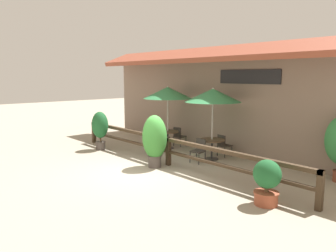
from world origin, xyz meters
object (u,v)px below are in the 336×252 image
object	(u,v)px
chair_middle_streetside	(199,150)
chair_middle_wallside	(224,144)
chair_near_streetside	(154,140)
potted_plant_small_flowering	(100,127)
dining_table_near	(168,134)
potted_plant_corner_fern	(267,181)
patio_umbrella_near	(168,93)
dining_table_middle	(212,143)
chair_near_wallside	(179,135)
potted_plant_entrance_palm	(155,139)
patio_umbrella_middle	(213,95)

from	to	relation	value
chair_middle_streetside	chair_middle_wallside	world-z (taller)	same
chair_near_streetside	potted_plant_small_flowering	size ratio (longest dim) A/B	0.53
dining_table_near	potted_plant_corner_fern	xyz separation A→B (m)	(6.13, -2.31, -0.01)
patio_umbrella_near	dining_table_near	size ratio (longest dim) A/B	2.85
chair_near_streetside	chair_middle_streetside	xyz separation A→B (m)	(2.45, 0.02, 0.00)
chair_near_streetside	chair_middle_streetside	size ratio (longest dim) A/B	1.00
potted_plant_corner_fern	dining_table_middle	bearing A→B (deg)	148.04
patio_umbrella_near	chair_near_wallside	distance (m)	2.00
potted_plant_entrance_palm	potted_plant_small_flowering	xyz separation A→B (m)	(-3.54, -0.01, -0.01)
dining_table_near	chair_near_streetside	distance (m)	0.71
chair_near_streetside	potted_plant_corner_fern	size ratio (longest dim) A/B	0.76
potted_plant_corner_fern	potted_plant_entrance_palm	distance (m)	4.29
patio_umbrella_near	patio_umbrella_middle	xyz separation A→B (m)	(2.44, -0.00, 0.00)
potted_plant_small_flowering	chair_middle_streetside	bearing A→B (deg)	20.69
dining_table_middle	chair_middle_wallside	world-z (taller)	chair_middle_wallside
chair_near_wallside	potted_plant_entrance_palm	xyz separation A→B (m)	(1.90, -2.92, 0.49)
chair_near_streetside	potted_plant_small_flowering	xyz separation A→B (m)	(-1.66, -1.53, 0.49)
potted_plant_corner_fern	potted_plant_entrance_palm	xyz separation A→B (m)	(-4.28, 0.09, 0.37)
potted_plant_corner_fern	patio_umbrella_near	bearing A→B (deg)	159.37
patio_umbrella_middle	chair_middle_streetside	xyz separation A→B (m)	(-0.02, -0.67, -1.88)
potted_plant_entrance_palm	dining_table_near	bearing A→B (deg)	129.84
potted_plant_entrance_palm	chair_near_streetside	bearing A→B (deg)	141.04
chair_near_streetside	patio_umbrella_middle	world-z (taller)	patio_umbrella_middle
chair_middle_streetside	chair_near_wallside	bearing A→B (deg)	143.42
potted_plant_small_flowering	chair_near_wallside	bearing A→B (deg)	60.69
dining_table_near	potted_plant_corner_fern	size ratio (longest dim) A/B	0.84
chair_middle_streetside	potted_plant_small_flowering	xyz separation A→B (m)	(-4.11, -1.55, 0.49)
dining_table_near	potted_plant_entrance_palm	world-z (taller)	potted_plant_entrance_palm
patio_umbrella_near	chair_near_wallside	world-z (taller)	patio_umbrella_near
patio_umbrella_near	patio_umbrella_middle	world-z (taller)	same
potted_plant_corner_fern	potted_plant_small_flowering	size ratio (longest dim) A/B	0.69
patio_umbrella_middle	chair_middle_wallside	xyz separation A→B (m)	(0.01, 0.67, -1.88)
dining_table_middle	chair_near_wallside	bearing A→B (deg)	164.23
patio_umbrella_near	potted_plant_small_flowering	xyz separation A→B (m)	(-1.69, -2.23, -1.39)
chair_near_streetside	chair_near_wallside	distance (m)	1.40
patio_umbrella_middle	potted_plant_small_flowering	bearing A→B (deg)	-151.71
dining_table_middle	chair_middle_streetside	bearing A→B (deg)	-91.61
dining_table_near	dining_table_middle	distance (m)	2.44
chair_middle_wallside	potted_plant_entrance_palm	distance (m)	2.99
patio_umbrella_middle	potted_plant_small_flowering	xyz separation A→B (m)	(-4.13, -2.22, -1.39)
chair_middle_wallside	patio_umbrella_near	bearing A→B (deg)	20.78
potted_plant_entrance_palm	potted_plant_small_flowering	distance (m)	3.54
dining_table_middle	potted_plant_corner_fern	xyz separation A→B (m)	(3.69, -2.30, -0.01)
chair_near_wallside	potted_plant_corner_fern	bearing A→B (deg)	147.00
patio_umbrella_near	potted_plant_entrance_palm	distance (m)	3.20
patio_umbrella_near	chair_middle_wallside	world-z (taller)	patio_umbrella_near
dining_table_near	chair_near_streetside	world-z (taller)	chair_near_streetside
potted_plant_corner_fern	chair_near_streetside	bearing A→B (deg)	165.36
patio_umbrella_near	chair_middle_streetside	bearing A→B (deg)	-15.58
chair_near_streetside	dining_table_middle	size ratio (longest dim) A/B	0.91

